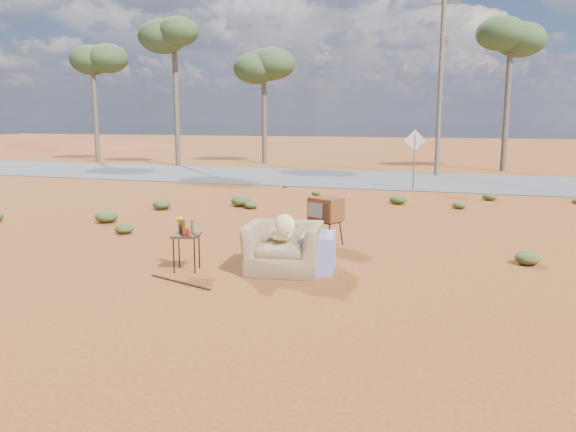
% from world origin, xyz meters
% --- Properties ---
extents(ground, '(140.00, 140.00, 0.00)m').
position_xyz_m(ground, '(0.00, 0.00, 0.00)').
color(ground, '#95491D').
rests_on(ground, ground).
extents(highway, '(140.00, 7.00, 0.04)m').
position_xyz_m(highway, '(0.00, 15.00, 0.02)').
color(highway, '#565659').
rests_on(highway, ground).
extents(dirt_mound, '(26.00, 18.00, 2.00)m').
position_xyz_m(dirt_mound, '(-30.00, 34.00, 0.00)').
color(dirt_mound, '#984D24').
rests_on(dirt_mound, ground).
extents(armchair, '(1.56, 1.14, 1.10)m').
position_xyz_m(armchair, '(0.58, 0.09, 0.51)').
color(armchair, olive).
rests_on(armchair, ground).
extents(tv_unit, '(0.75, 0.69, 0.98)m').
position_xyz_m(tv_unit, '(0.67, 2.25, 0.73)').
color(tv_unit, black).
rests_on(tv_unit, ground).
extents(side_table, '(0.54, 0.54, 0.91)m').
position_xyz_m(side_table, '(-1.14, -0.43, 0.66)').
color(side_table, '#361E13').
rests_on(side_table, ground).
extents(rusty_bar, '(1.29, 0.47, 0.04)m').
position_xyz_m(rusty_bar, '(-0.86, -1.15, 0.02)').
color(rusty_bar, '#502615').
rests_on(rusty_bar, ground).
extents(road_sign, '(0.78, 0.06, 2.19)m').
position_xyz_m(road_sign, '(1.50, 12.00, 1.50)').
color(road_sign, brown).
rests_on(road_sign, ground).
extents(eucalyptus_far_left, '(3.20, 3.20, 7.10)m').
position_xyz_m(eucalyptus_far_left, '(-18.00, 20.00, 5.94)').
color(eucalyptus_far_left, brown).
rests_on(eucalyptus_far_left, ground).
extents(eucalyptus_left, '(3.20, 3.20, 8.10)m').
position_xyz_m(eucalyptus_left, '(-12.00, 19.00, 6.92)').
color(eucalyptus_left, brown).
rests_on(eucalyptus_left, ground).
extents(eucalyptus_near_left, '(3.20, 3.20, 6.60)m').
position_xyz_m(eucalyptus_near_left, '(-8.00, 22.00, 5.45)').
color(eucalyptus_near_left, brown).
rests_on(eucalyptus_near_left, ground).
extents(eucalyptus_center, '(3.20, 3.20, 7.60)m').
position_xyz_m(eucalyptus_center, '(5.00, 21.00, 6.43)').
color(eucalyptus_center, brown).
rests_on(eucalyptus_center, ground).
extents(utility_pole_center, '(1.40, 0.20, 8.00)m').
position_xyz_m(utility_pole_center, '(2.00, 17.50, 4.15)').
color(utility_pole_center, brown).
rests_on(utility_pole_center, ground).
extents(scrub_patch, '(17.49, 8.07, 0.33)m').
position_xyz_m(scrub_patch, '(-0.82, 4.41, 0.14)').
color(scrub_patch, '#4B5726').
rests_on(scrub_patch, ground).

